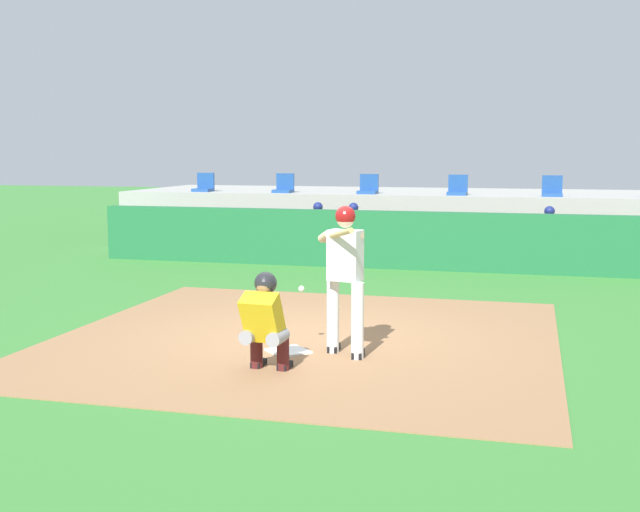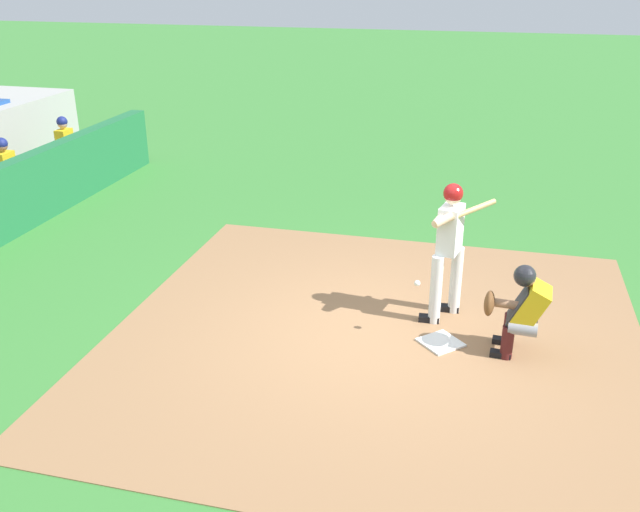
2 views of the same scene
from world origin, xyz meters
name	(u,v)px [view 1 (image 1 of 2)]	position (x,y,z in m)	size (l,w,h in m)	color
ground_plane	(306,338)	(0.00, 0.00, 0.00)	(80.00, 80.00, 0.00)	#387A33
dirt_infield	(306,338)	(0.00, 0.00, 0.01)	(6.40, 6.40, 0.01)	#936B47
home_plate	(288,351)	(0.00, -0.80, 0.02)	(0.44, 0.44, 0.02)	white
batter_at_plate	(344,271)	(0.69, -0.77, 1.04)	(0.63, 0.82, 1.80)	silver
catcher_crouched	(266,318)	(0.01, -1.66, 0.61)	(0.50, 1.57, 1.13)	gray
dugout_wall	(391,240)	(0.00, 6.50, 0.60)	(13.00, 0.30, 1.20)	#1E6638
dugout_bench	(399,252)	(0.00, 7.50, 0.23)	(11.80, 0.44, 0.45)	olive
dugout_player_0	(317,230)	(-1.85, 7.34, 0.67)	(0.49, 0.70, 1.30)	#939399
dugout_player_1	(352,231)	(-1.03, 7.34, 0.67)	(0.49, 0.70, 1.30)	#939399
dugout_player_2	(549,236)	(3.17, 7.34, 0.67)	(0.49, 0.70, 1.30)	#939399
stands_platform	(420,218)	(0.00, 10.90, 0.70)	(15.00, 4.40, 1.40)	#9E9E99
stadium_seat_0	(204,186)	(-5.42, 9.38, 1.53)	(0.46, 0.46, 0.48)	#1E478C
stadium_seat_1	(284,187)	(-3.25, 9.38, 1.53)	(0.46, 0.46, 0.48)	#1E478C
stadium_seat_2	(368,188)	(-1.08, 9.38, 1.53)	(0.46, 0.46, 0.48)	#1E478C
stadium_seat_3	(457,189)	(1.08, 9.38, 1.53)	(0.46, 0.46, 0.48)	#1E478C
stadium_seat_4	(552,190)	(3.25, 9.38, 1.53)	(0.46, 0.46, 0.48)	#1E478C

